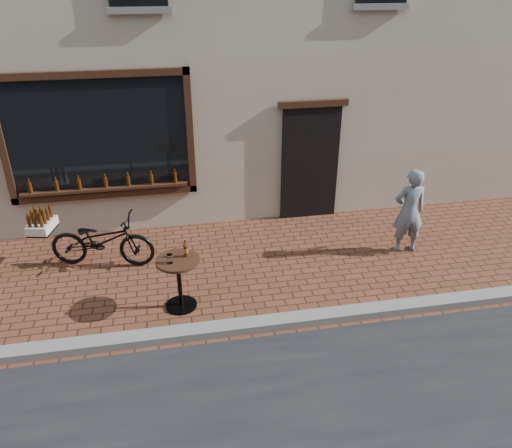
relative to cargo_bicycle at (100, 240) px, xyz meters
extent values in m
plane|color=#562F1B|center=(1.98, -2.32, -0.46)|extent=(90.00, 90.00, 0.00)
cube|color=slate|center=(1.98, -2.12, -0.40)|extent=(90.00, 0.25, 0.12)
cube|color=black|center=(0.08, 1.13, 1.39)|extent=(3.00, 0.06, 2.00)
cube|color=black|center=(0.08, 1.11, 2.45)|extent=(3.24, 0.10, 0.12)
cube|color=black|center=(0.08, 1.11, 0.33)|extent=(3.24, 0.10, 0.12)
cube|color=black|center=(-1.48, 1.11, 1.39)|extent=(0.12, 0.10, 2.24)
cube|color=black|center=(1.64, 1.11, 1.39)|extent=(0.12, 0.10, 2.24)
cube|color=black|center=(0.08, 1.06, 0.46)|extent=(2.90, 0.16, 0.05)
cube|color=black|center=(3.88, 1.14, 0.64)|extent=(1.10, 0.10, 2.20)
cube|color=black|center=(3.88, 1.11, 1.80)|extent=(1.30, 0.10, 0.12)
cylinder|color=#3D1C07|center=(-1.17, 1.06, 0.58)|extent=(0.06, 0.06, 0.19)
cylinder|color=#3D1C07|center=(-0.76, 1.06, 0.58)|extent=(0.06, 0.06, 0.19)
cylinder|color=#3D1C07|center=(-0.34, 1.06, 0.58)|extent=(0.06, 0.06, 0.19)
cylinder|color=#3D1C07|center=(0.08, 1.06, 0.58)|extent=(0.06, 0.06, 0.19)
cylinder|color=#3D1C07|center=(0.49, 1.06, 0.58)|extent=(0.06, 0.06, 0.19)
cylinder|color=#3D1C07|center=(0.91, 1.06, 0.58)|extent=(0.06, 0.06, 0.19)
cylinder|color=#3D1C07|center=(1.33, 1.06, 0.58)|extent=(0.06, 0.06, 0.19)
imported|color=black|center=(0.03, -0.01, -0.01)|extent=(1.82, 0.98, 0.91)
cube|color=black|center=(-0.90, 0.21, 0.16)|extent=(0.44, 0.55, 0.03)
cube|color=silver|center=(-0.90, 0.21, 0.25)|extent=(0.45, 0.57, 0.14)
cylinder|color=#3D1C07|center=(-0.84, 0.01, 0.41)|extent=(0.06, 0.06, 0.19)
cylinder|color=#3D1C07|center=(-0.94, 0.03, 0.41)|extent=(0.06, 0.06, 0.19)
cylinder|color=#3D1C07|center=(-1.04, 0.06, 0.41)|extent=(0.06, 0.06, 0.19)
cylinder|color=#3D1C07|center=(-0.81, 0.13, 0.41)|extent=(0.06, 0.06, 0.19)
cylinder|color=#3D1C07|center=(-0.91, 0.15, 0.41)|extent=(0.06, 0.06, 0.19)
cylinder|color=#3D1C07|center=(-1.01, 0.17, 0.41)|extent=(0.06, 0.06, 0.19)
cylinder|color=#3D1C07|center=(-0.79, 0.25, 0.41)|extent=(0.06, 0.06, 0.19)
cylinder|color=#3D1C07|center=(-0.88, 0.27, 0.41)|extent=(0.06, 0.06, 0.19)
cylinder|color=#3D1C07|center=(-0.98, 0.29, 0.41)|extent=(0.06, 0.06, 0.19)
cylinder|color=#3D1C07|center=(-0.76, 0.36, 0.41)|extent=(0.06, 0.06, 0.19)
cylinder|color=black|center=(1.23, -1.42, -0.45)|extent=(0.46, 0.46, 0.03)
cylinder|color=black|center=(1.23, -1.42, -0.07)|extent=(0.06, 0.06, 0.73)
cylinder|color=black|center=(1.23, -1.42, 0.32)|extent=(0.63, 0.63, 0.04)
cylinder|color=gold|center=(1.35, -1.35, 0.44)|extent=(0.07, 0.07, 0.06)
cylinder|color=white|center=(1.12, -1.49, 0.41)|extent=(0.08, 0.08, 0.14)
imported|color=slate|center=(5.17, -0.49, 0.30)|extent=(0.57, 0.40, 1.52)
camera|label=1|loc=(1.21, -7.49, 4.02)|focal=35.00mm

